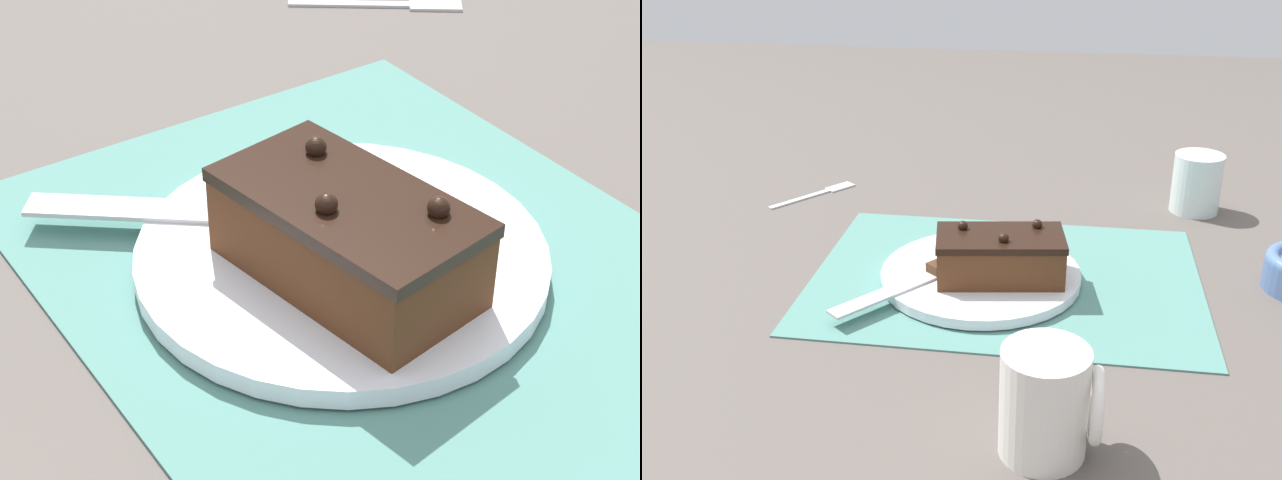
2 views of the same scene
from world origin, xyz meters
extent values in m
plane|color=#544C47|center=(0.00, 0.00, 0.00)|extent=(3.00, 3.00, 0.00)
cube|color=slate|center=(0.00, 0.00, 0.00)|extent=(0.46, 0.34, 0.00)
cylinder|color=white|center=(-0.03, -0.01, 0.01)|extent=(0.24, 0.24, 0.01)
cube|color=#512D19|center=(-0.01, -0.03, 0.04)|extent=(0.15, 0.10, 0.05)
cube|color=black|center=(-0.01, -0.03, 0.07)|extent=(0.16, 0.10, 0.01)
sphere|color=black|center=(-0.05, -0.02, 0.07)|extent=(0.01, 0.01, 0.01)
sphere|color=black|center=(0.00, -0.04, 0.07)|extent=(0.01, 0.01, 0.01)
sphere|color=black|center=(0.03, 0.00, 0.07)|extent=(0.01, 0.01, 0.01)
cube|color=#472D19|center=(-0.06, -0.01, 0.02)|extent=(0.06, 0.06, 0.01)
cube|color=#B7BABF|center=(-0.13, -0.09, 0.02)|extent=(0.10, 0.12, 0.00)
cylinder|color=silver|center=(0.25, 0.26, 0.04)|extent=(0.07, 0.07, 0.09)
cylinder|color=silver|center=(0.06, -0.30, 0.05)|extent=(0.07, 0.07, 0.10)
torus|color=silver|center=(0.10, -0.30, 0.05)|extent=(0.01, 0.06, 0.06)
cube|color=#B7BABF|center=(-0.33, 0.21, 0.00)|extent=(0.07, 0.09, 0.01)
cube|color=#B7BABF|center=(-0.29, 0.27, 0.00)|extent=(0.04, 0.05, 0.01)
camera|label=1|loc=(0.37, -0.30, 0.37)|focal=60.00mm
camera|label=2|loc=(0.07, -0.80, 0.41)|focal=42.00mm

